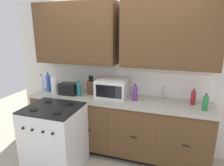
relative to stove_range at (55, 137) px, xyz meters
The scene contains 15 objects.
ground_plane 0.93m from the stove_range, 24.18° to the left, with size 8.00×8.00×0.00m, color #B2A893.
wall_unit 1.63m from the stove_range, 48.27° to the left, with size 4.00×0.40×2.46m.
counter_run 0.97m from the stove_range, 40.43° to the left, with size 2.83×0.64×0.94m.
stove_range is the anchor object (origin of this frame).
microwave 1.11m from the stove_range, 46.55° to the left, with size 0.48×0.37×0.28m.
toaster 0.81m from the stove_range, 97.66° to the left, with size 0.28×0.18×0.19m.
knife_block 0.97m from the stove_range, 69.69° to the left, with size 0.11×0.14×0.31m.
sink_faucet 1.75m from the stove_range, 30.51° to the left, with size 0.02×0.02×0.20m, color #B2B5BA.
paper_towel_roll 0.90m from the stove_range, 120.58° to the left, with size 0.12×0.12×0.26m, color white.
bottle_violet 1.34m from the stove_range, 31.30° to the left, with size 0.08×0.08×0.26m.
bottle_clear 1.04m from the stove_range, 135.72° to the left, with size 0.07×0.07×0.29m.
bottle_blue 1.02m from the stove_range, 128.30° to the left, with size 0.07×0.07×0.34m.
bottle_green 2.14m from the stove_range, 15.13° to the left, with size 0.07×0.07×0.23m.
bottle_teal 0.82m from the stove_range, 77.57° to the left, with size 0.07×0.07×0.25m.
bottle_red 2.07m from the stove_range, 21.15° to the left, with size 0.07×0.07×0.23m.
Camera 1 is at (0.83, -2.47, 1.96)m, focal length 31.35 mm.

